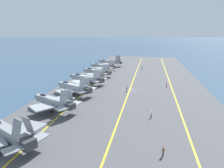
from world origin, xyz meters
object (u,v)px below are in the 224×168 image
at_px(parked_jet_second, 53,101).
at_px(parked_jet_fourth, 86,78).
at_px(parked_jet_seventh, 110,62).
at_px(crew_red_vest, 167,85).
at_px(parked_jet_fifth, 96,72).
at_px(parked_jet_sixth, 103,66).
at_px(crew_white_vest, 151,114).
at_px(crew_purple_vest, 127,89).
at_px(crew_brown_vest, 163,151).
at_px(parked_jet_nearest, 8,132).
at_px(crew_green_vest, 142,68).
at_px(parked_jet_third, 73,87).

relative_size(parked_jet_second, parked_jet_fourth, 0.91).
relative_size(parked_jet_seventh, crew_red_vest, 9.54).
bearing_deg(parked_jet_fifth, parked_jet_sixth, 3.28).
bearing_deg(crew_white_vest, crew_purple_vest, 21.56).
bearing_deg(parked_jet_seventh, parked_jet_fourth, 179.25).
distance_m(parked_jet_fifth, parked_jet_seventh, 30.34).
distance_m(parked_jet_sixth, crew_brown_vest, 78.34).
xyz_separation_m(parked_jet_nearest, crew_purple_vest, (36.99, -16.88, -1.38)).
xyz_separation_m(parked_jet_fourth, parked_jet_seventh, (44.51, -0.58, 0.20)).
height_order(crew_white_vest, crew_purple_vest, crew_white_vest).
bearing_deg(parked_jet_sixth, parked_jet_fifth, -176.72).
relative_size(parked_jet_nearest, parked_jet_fourth, 0.91).
bearing_deg(crew_green_vest, crew_red_vest, -163.94).
relative_size(crew_brown_vest, crew_green_vest, 1.00).
distance_m(parked_jet_fourth, parked_jet_fifth, 14.17).
bearing_deg(crew_white_vest, crew_brown_vest, -172.86).
distance_m(parked_jet_nearest, crew_green_vest, 82.83).
distance_m(parked_jet_sixth, parked_jet_seventh, 14.13).
height_order(crew_purple_vest, crew_green_vest, crew_purple_vest).
xyz_separation_m(parked_jet_seventh, crew_red_vest, (-44.27, -30.00, -1.56)).
bearing_deg(parked_jet_second, parked_jet_seventh, -0.12).
bearing_deg(parked_jet_fifth, crew_white_vest, -149.78).
bearing_deg(parked_jet_fifth, crew_purple_vest, -142.76).
xyz_separation_m(parked_jet_second, crew_brown_vest, (-14.67, -26.49, -1.68)).
xyz_separation_m(parked_jet_sixth, crew_purple_vest, (-37.93, -17.41, -1.22)).
relative_size(parked_jet_third, parked_jet_seventh, 0.91).
relative_size(parked_jet_second, crew_white_vest, 8.33).
bearing_deg(crew_white_vest, crew_green_vest, 4.21).
height_order(parked_jet_third, parked_jet_fourth, parked_jet_third).
height_order(parked_jet_second, parked_jet_fifth, parked_jet_second).
bearing_deg(parked_jet_fourth, crew_white_vest, -138.24).
xyz_separation_m(parked_jet_second, parked_jet_fourth, (28.29, 0.42, -0.31)).
bearing_deg(parked_jet_nearest, crew_white_vest, -56.66).
bearing_deg(crew_white_vest, parked_jet_nearest, 123.34).
xyz_separation_m(parked_jet_third, crew_purple_vest, (6.83, -16.46, -1.61)).
distance_m(parked_jet_nearest, parked_jet_fourth, 44.49).
distance_m(parked_jet_fourth, crew_green_vest, 41.19).
bearing_deg(crew_red_vest, crew_green_vest, 16.06).
xyz_separation_m(parked_jet_nearest, crew_green_vest, (80.29, -20.30, -1.40)).
bearing_deg(crew_red_vest, crew_white_vest, 168.93).
bearing_deg(parked_jet_sixth, parked_jet_fourth, -179.10).
bearing_deg(crew_green_vest, parked_jet_second, 162.74).
bearing_deg(crew_purple_vest, parked_jet_second, 141.55).
bearing_deg(crew_purple_vest, crew_green_vest, -4.51).
distance_m(parked_jet_second, parked_jet_fourth, 28.30).
bearing_deg(parked_jet_third, parked_jet_nearest, 179.20).
height_order(crew_red_vest, crew_green_vest, crew_red_vest).
relative_size(parked_jet_nearest, parked_jet_fifth, 0.98).
distance_m(parked_jet_seventh, crew_green_vest, 21.65).
distance_m(parked_jet_seventh, crew_white_vest, 76.59).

